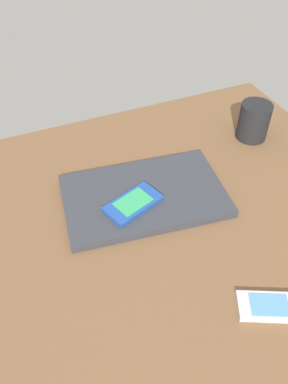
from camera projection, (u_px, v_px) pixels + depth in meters
desk_surface at (112, 236)px, 77.14cm from camera, size 120.00×80.00×3.00cm
laptop_closed at (144, 195)px, 81.93cm from camera, size 36.56×25.19×1.89cm
cell_phone_on_laptop at (133, 203)px, 78.20cm from camera, size 13.18×9.86×1.11cm
cell_phone_on_desk at (269, 307)px, 63.64cm from camera, size 11.60×9.18×1.19cm
pen_cup at (254, 121)px, 95.46cm from camera, size 7.68×7.68×9.46cm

